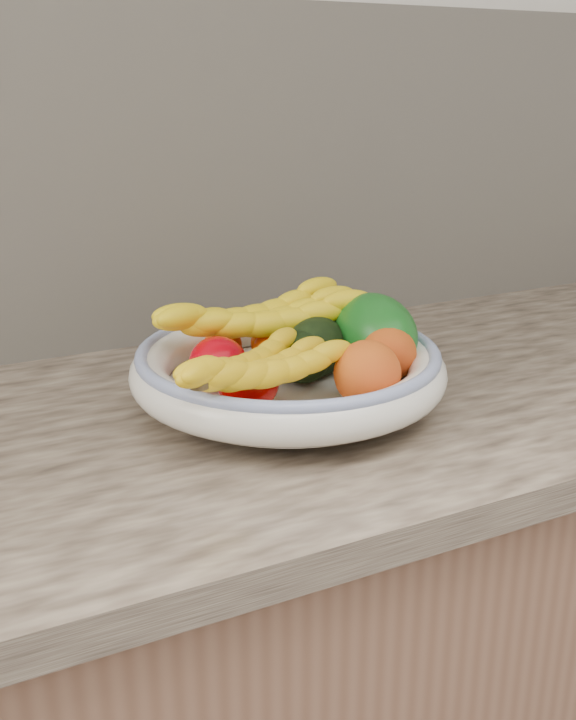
{
  "coord_description": "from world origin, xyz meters",
  "views": [
    {
      "loc": [
        -0.42,
        0.83,
        1.29
      ],
      "look_at": [
        0.0,
        1.66,
        0.96
      ],
      "focal_mm": 40.0,
      "sensor_mm": 36.0,
      "label": 1
    }
  ],
  "objects_px": {
    "banana_bunch_back": "(260,324)",
    "banana_bunch_front": "(257,374)",
    "green_mango": "(374,334)",
    "fruit_bowl": "(288,369)"
  },
  "relations": [
    {
      "from": "banana_bunch_back",
      "to": "banana_bunch_front",
      "type": "xyz_separation_m",
      "value": [
        -0.08,
        -0.15,
        -0.01
      ]
    },
    {
      "from": "banana_bunch_front",
      "to": "green_mango",
      "type": "bearing_deg",
      "value": -1.57
    },
    {
      "from": "banana_bunch_back",
      "to": "banana_bunch_front",
      "type": "relative_size",
      "value": 1.22
    },
    {
      "from": "fruit_bowl",
      "to": "banana_bunch_back",
      "type": "xyz_separation_m",
      "value": [
        -0.0,
        0.07,
        0.04
      ]
    },
    {
      "from": "fruit_bowl",
      "to": "banana_bunch_back",
      "type": "relative_size",
      "value": 1.28
    },
    {
      "from": "banana_bunch_back",
      "to": "banana_bunch_front",
      "type": "distance_m",
      "value": 0.17
    },
    {
      "from": "green_mango",
      "to": "banana_bunch_back",
      "type": "xyz_separation_m",
      "value": [
        -0.13,
        0.07,
        0.01
      ]
    },
    {
      "from": "fruit_bowl",
      "to": "banana_bunch_front",
      "type": "relative_size",
      "value": 1.57
    },
    {
      "from": "fruit_bowl",
      "to": "green_mango",
      "type": "xyz_separation_m",
      "value": [
        0.12,
        0.0,
        0.03
      ]
    },
    {
      "from": "green_mango",
      "to": "banana_bunch_front",
      "type": "distance_m",
      "value": 0.22
    }
  ]
}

